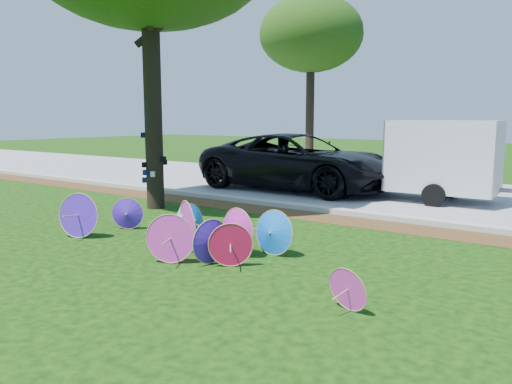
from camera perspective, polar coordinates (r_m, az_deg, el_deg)
ground at (r=8.40m, az=-10.85°, el=-7.43°), size 90.00×90.00×0.00m
mulch_strip at (r=11.86m, az=5.06°, el=-2.63°), size 90.00×1.00×0.01m
curb at (r=12.45m, az=6.70°, el=-1.86°), size 90.00×0.30×0.12m
street at (r=16.18m, az=13.82°, el=0.13°), size 90.00×8.00×0.01m
parasol_pile at (r=8.66m, az=-7.85°, el=-4.25°), size 6.59×2.14×0.90m
black_van at (r=15.95m, az=4.81°, el=3.43°), size 6.44×3.03×1.78m
cargo_trailer at (r=14.42m, az=20.70°, el=3.84°), size 2.78×1.81×2.51m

